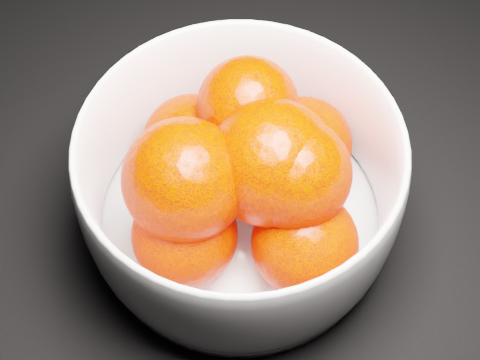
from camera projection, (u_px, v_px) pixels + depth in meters
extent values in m
cylinder|color=silver|center=(240.00, 219.00, 0.56)|extent=(0.23, 0.23, 0.01)
sphere|color=#FF1B00|center=(303.00, 145.00, 0.54)|extent=(0.08, 0.08, 0.08)
sphere|color=#FF1B00|center=(192.00, 143.00, 0.55)|extent=(0.08, 0.08, 0.08)
sphere|color=#FF1B00|center=(185.00, 235.00, 0.50)|extent=(0.08, 0.08, 0.08)
sphere|color=#FF1B00|center=(305.00, 244.00, 0.50)|extent=(0.08, 0.08, 0.08)
sphere|color=#FF1B00|center=(248.00, 107.00, 0.51)|extent=(0.08, 0.08, 0.08)
sphere|color=#FF1B00|center=(185.00, 180.00, 0.47)|extent=(0.09, 0.09, 0.09)
sphere|color=#FF1B00|center=(295.00, 174.00, 0.47)|extent=(0.08, 0.08, 0.08)
sphere|color=#FF1B00|center=(272.00, 163.00, 0.48)|extent=(0.09, 0.09, 0.09)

